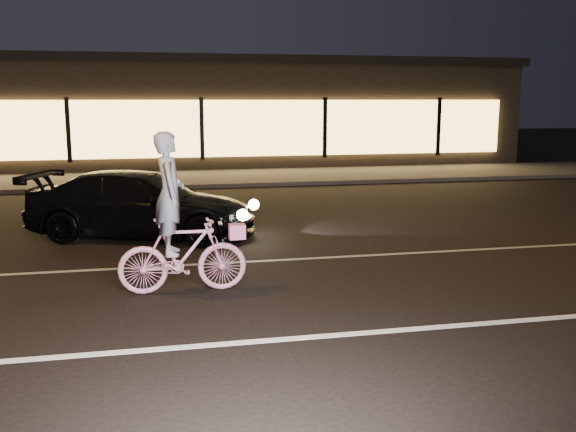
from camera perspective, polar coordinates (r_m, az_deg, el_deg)
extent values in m
plane|color=black|center=(8.71, 0.44, -7.21)|extent=(90.00, 90.00, 0.00)
cube|color=silver|center=(7.33, 3.04, -10.62)|extent=(60.00, 0.12, 0.01)
cube|color=gray|center=(10.59, -1.91, -3.99)|extent=(60.00, 0.10, 0.01)
cube|color=#383533|center=(21.34, -7.18, 3.35)|extent=(30.00, 4.00, 0.12)
cube|color=black|center=(27.17, -8.40, 8.91)|extent=(25.00, 8.00, 4.00)
cube|color=black|center=(27.20, -8.52, 13.23)|extent=(25.40, 8.40, 0.30)
cube|color=#FFBC59|center=(23.10, -7.69, 7.70)|extent=(23.00, 0.15, 2.00)
cube|color=black|center=(23.10, -18.95, 7.24)|extent=(0.15, 0.08, 2.20)
cube|color=black|center=(23.02, -7.67, 7.69)|extent=(0.15, 0.08, 2.20)
cube|color=black|center=(23.80, 3.29, 7.85)|extent=(0.15, 0.08, 2.20)
cube|color=black|center=(25.37, 13.23, 7.75)|extent=(0.15, 0.08, 2.20)
imported|color=#E73272|center=(8.89, -9.35, -3.45)|extent=(1.75, 0.50, 1.05)
imported|color=white|center=(8.73, -10.50, 1.96)|extent=(0.40, 0.60, 1.66)
cube|color=pink|center=(8.89, -4.55, -1.39)|extent=(0.22, 0.18, 0.20)
imported|color=black|center=(12.61, -12.89, 0.99)|extent=(4.70, 3.10, 1.27)
sphere|color=#FFF2BF|center=(12.64, -3.07, 1.01)|extent=(0.21, 0.21, 0.21)
sphere|color=#FFF2BF|center=(11.52, -4.07, 0.08)|extent=(0.21, 0.21, 0.21)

